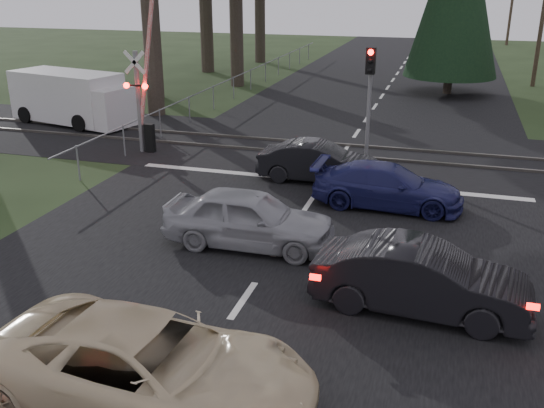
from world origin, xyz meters
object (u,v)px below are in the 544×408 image
at_px(silver_car, 249,219).
at_px(white_van, 75,98).
at_px(dark_car_far, 319,162).
at_px(traffic_signal_center, 370,85).
at_px(cream_coupe, 148,367).
at_px(crossing_signal, 144,99).
at_px(blue_sedan, 387,186).
at_px(dark_hatchback, 421,279).
at_px(utility_pole_mid, 544,6).

height_order(silver_car, white_van, white_van).
relative_size(dark_car_far, white_van, 0.63).
bearing_deg(traffic_signal_center, cream_coupe, -95.21).
relative_size(crossing_signal, blue_sedan, 1.60).
bearing_deg(blue_sedan, traffic_signal_center, 17.54).
distance_m(blue_sedan, white_van, 16.33).
height_order(cream_coupe, silver_car, cream_coupe).
distance_m(cream_coupe, silver_car, 6.25).
relative_size(crossing_signal, dark_car_far, 1.78).
distance_m(silver_car, white_van, 15.86).
bearing_deg(blue_sedan, dark_car_far, 55.75).
xyz_separation_m(dark_hatchback, white_van, (-16.15, 12.55, 0.47)).
relative_size(crossing_signal, silver_car, 1.64).
height_order(cream_coupe, white_van, white_van).
height_order(dark_hatchback, dark_car_far, dark_hatchback).
bearing_deg(silver_car, blue_sedan, -38.83).
bearing_deg(silver_car, dark_car_far, -6.07).
relative_size(crossing_signal, traffic_signal_center, 1.70).
bearing_deg(dark_hatchback, cream_coupe, 141.54).
bearing_deg(cream_coupe, traffic_signal_center, -2.05).
distance_m(utility_pole_mid, blue_sedan, 24.73).
bearing_deg(silver_car, crossing_signal, 42.20).
distance_m(crossing_signal, cream_coupe, 15.11).
bearing_deg(blue_sedan, white_van, 66.88).
bearing_deg(dark_hatchback, crossing_signal, 53.73).
bearing_deg(cream_coupe, crossing_signal, 30.77).
bearing_deg(dark_car_far, blue_sedan, -125.55).
relative_size(cream_coupe, dark_hatchback, 1.23).
xyz_separation_m(crossing_signal, traffic_signal_center, (8.27, 0.89, 0.75)).
distance_m(utility_pole_mid, dark_car_far, 23.85).
relative_size(traffic_signal_center, silver_car, 0.96).
bearing_deg(utility_pole_mid, blue_sedan, -104.89).
xyz_separation_m(utility_pole_mid, cream_coupe, (-8.80, -33.55, -3.99)).
distance_m(utility_pole_mid, dark_hatchback, 30.04).
distance_m(silver_car, dark_car_far, 5.52).
xyz_separation_m(silver_car, dark_car_far, (0.55, 5.49, -0.08)).
bearing_deg(dark_car_far, crossing_signal, 77.22).
height_order(cream_coupe, dark_car_far, cream_coupe).
bearing_deg(blue_sedan, silver_car, 142.90).
xyz_separation_m(crossing_signal, cream_coupe, (6.98, -13.34, -1.33)).
height_order(traffic_signal_center, silver_car, traffic_signal_center).
relative_size(utility_pole_mid, dark_car_far, 2.30).
relative_size(cream_coupe, blue_sedan, 1.21).
height_order(traffic_signal_center, blue_sedan, traffic_signal_center).
xyz_separation_m(crossing_signal, blue_sedan, (9.51, -3.36, -1.43)).
height_order(crossing_signal, white_van, crossing_signal).
relative_size(crossing_signal, white_van, 1.11).
xyz_separation_m(crossing_signal, silver_car, (6.52, -7.11, -1.33)).
xyz_separation_m(dark_hatchback, silver_car, (-4.29, 2.03, 0.02)).
bearing_deg(silver_car, white_van, 48.10).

